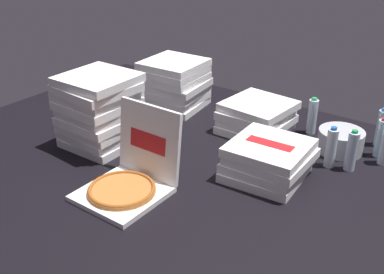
% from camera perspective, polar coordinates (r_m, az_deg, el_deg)
% --- Properties ---
extents(ground_plane, '(3.20, 2.40, 0.02)m').
position_cam_1_polar(ground_plane, '(2.58, -0.90, -3.92)').
color(ground_plane, black).
extents(open_pizza_box, '(0.39, 0.45, 0.42)m').
position_cam_1_polar(open_pizza_box, '(2.34, -7.71, -4.91)').
color(open_pizza_box, white).
rests_on(open_pizza_box, ground_plane).
extents(pizza_stack_right_far, '(0.45, 0.44, 0.35)m').
position_cam_1_polar(pizza_stack_right_far, '(3.30, -2.17, 6.57)').
color(pizza_stack_right_far, white).
rests_on(pizza_stack_right_far, ground_plane).
extents(pizza_stack_right_near, '(0.43, 0.43, 0.44)m').
position_cam_1_polar(pizza_stack_right_near, '(2.78, -11.40, 3.21)').
color(pizza_stack_right_near, white).
rests_on(pizza_stack_right_near, ground_plane).
extents(pizza_stack_left_far, '(0.43, 0.42, 0.20)m').
position_cam_1_polar(pizza_stack_left_far, '(2.47, 9.42, -2.85)').
color(pizza_stack_left_far, white).
rests_on(pizza_stack_left_far, ground_plane).
extents(pizza_stack_left_mid, '(0.42, 0.42, 0.20)m').
position_cam_1_polar(pizza_stack_left_mid, '(2.97, 8.03, 2.49)').
color(pizza_stack_left_mid, white).
rests_on(pizza_stack_left_mid, ground_plane).
extents(ice_bucket, '(0.26, 0.26, 0.13)m').
position_cam_1_polar(ice_bucket, '(2.85, 17.94, -0.48)').
color(ice_bucket, '#B7BABF').
rests_on(ice_bucket, ground_plane).
extents(water_bottle_0, '(0.06, 0.06, 0.24)m').
position_cam_1_polar(water_bottle_0, '(2.85, 22.40, -0.13)').
color(water_bottle_0, silver).
rests_on(water_bottle_0, ground_plane).
extents(water_bottle_1, '(0.06, 0.06, 0.24)m').
position_cam_1_polar(water_bottle_1, '(2.64, 19.18, -1.66)').
color(water_bottle_1, silver).
rests_on(water_bottle_1, ground_plane).
extents(water_bottle_2, '(0.06, 0.06, 0.24)m').
position_cam_1_polar(water_bottle_2, '(3.01, 14.69, 2.50)').
color(water_bottle_2, silver).
rests_on(water_bottle_2, ground_plane).
extents(water_bottle_3, '(0.06, 0.06, 0.24)m').
position_cam_1_polar(water_bottle_3, '(2.98, 22.41, 1.06)').
color(water_bottle_3, silver).
rests_on(water_bottle_3, ground_plane).
extents(water_bottle_5, '(0.06, 0.06, 0.24)m').
position_cam_1_polar(water_bottle_5, '(2.64, 16.87, -1.29)').
color(water_bottle_5, white).
rests_on(water_bottle_5, ground_plane).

